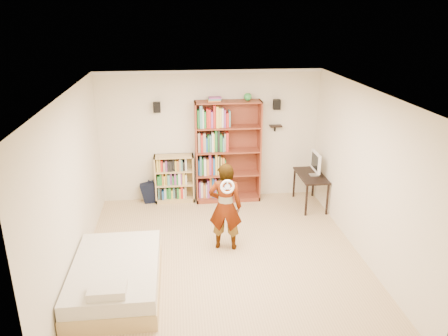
{
  "coord_description": "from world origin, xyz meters",
  "views": [
    {
      "loc": [
        -0.67,
        -6.14,
        3.82
      ],
      "look_at": [
        0.08,
        0.6,
        1.34
      ],
      "focal_mm": 35.0,
      "sensor_mm": 36.0,
      "label": 1
    }
  ],
  "objects_px": {
    "low_bookshelf": "(174,179)",
    "daybed": "(116,273)",
    "person": "(225,207)",
    "tall_bookshelf": "(228,152)",
    "computer_desk": "(310,190)"
  },
  "relations": [
    {
      "from": "computer_desk",
      "to": "daybed",
      "type": "xyz_separation_m",
      "value": [
        -3.6,
        -2.51,
        -0.06
      ]
    },
    {
      "from": "computer_desk",
      "to": "person",
      "type": "distance_m",
      "value": 2.46
    },
    {
      "from": "tall_bookshelf",
      "to": "computer_desk",
      "type": "height_order",
      "value": "tall_bookshelf"
    },
    {
      "from": "computer_desk",
      "to": "low_bookshelf",
      "type": "bearing_deg",
      "value": 169.21
    },
    {
      "from": "low_bookshelf",
      "to": "person",
      "type": "bearing_deg",
      "value": -67.49
    },
    {
      "from": "low_bookshelf",
      "to": "daybed",
      "type": "bearing_deg",
      "value": -105.68
    },
    {
      "from": "low_bookshelf",
      "to": "daybed",
      "type": "height_order",
      "value": "low_bookshelf"
    },
    {
      "from": "low_bookshelf",
      "to": "computer_desk",
      "type": "distance_m",
      "value": 2.8
    },
    {
      "from": "person",
      "to": "low_bookshelf",
      "type": "bearing_deg",
      "value": -55.79
    },
    {
      "from": "tall_bookshelf",
      "to": "computer_desk",
      "type": "distance_m",
      "value": 1.85
    },
    {
      "from": "computer_desk",
      "to": "person",
      "type": "bearing_deg",
      "value": -142.15
    },
    {
      "from": "computer_desk",
      "to": "daybed",
      "type": "height_order",
      "value": "computer_desk"
    },
    {
      "from": "tall_bookshelf",
      "to": "daybed",
      "type": "xyz_separation_m",
      "value": [
        -1.97,
        -3.0,
        -0.78
      ]
    },
    {
      "from": "low_bookshelf",
      "to": "daybed",
      "type": "distance_m",
      "value": 3.16
    },
    {
      "from": "tall_bookshelf",
      "to": "low_bookshelf",
      "type": "relative_size",
      "value": 2.1
    }
  ]
}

